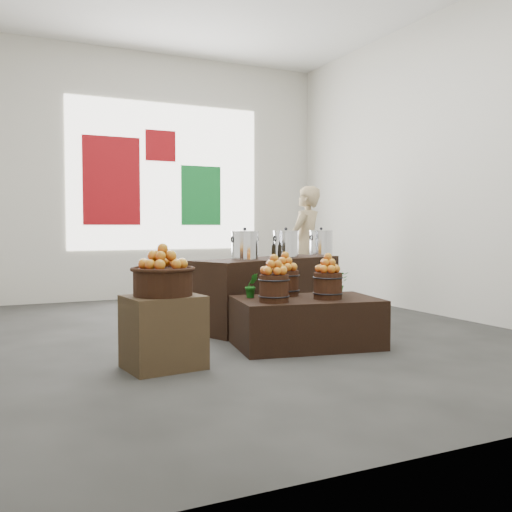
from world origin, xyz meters
name	(u,v)px	position (x,y,z in m)	size (l,w,h in m)	color
ground	(232,334)	(0.00, 0.00, 0.00)	(7.00, 7.00, 0.00)	#3C3C39
back_wall	(148,176)	(0.00, 3.50, 2.00)	(6.00, 0.04, 4.00)	beige
back_opening	(166,177)	(0.30, 3.48, 2.00)	(3.20, 0.02, 2.40)	white
deco_red_left	(112,181)	(-0.60, 3.47, 1.90)	(0.90, 0.04, 1.40)	maroon
deco_green_right	(201,196)	(0.90, 3.47, 1.70)	(0.70, 0.04, 1.00)	#137A2E
deco_red_upper	(160,146)	(0.20, 3.47, 2.50)	(0.50, 0.04, 0.50)	maroon
crate	(163,332)	(-1.11, -1.15, 0.30)	(0.61, 0.50, 0.61)	#4E3A24
wicker_basket	(163,282)	(-1.11, -1.15, 0.72)	(0.49, 0.49, 0.22)	black
apples_in_basket	(163,257)	(-1.11, -1.15, 0.93)	(0.38, 0.38, 0.20)	#A50510
display_table	(306,322)	(0.41, -0.91, 0.24)	(1.38, 0.85, 0.48)	black
apple_bucket_front_left	(274,288)	(-0.01, -1.03, 0.60)	(0.28, 0.28, 0.25)	black
apples_in_bucket_front_left	(274,265)	(-0.01, -1.03, 0.82)	(0.21, 0.21, 0.19)	#A50510
apple_bucket_front_right	(328,286)	(0.57, -1.04, 0.60)	(0.28, 0.28, 0.25)	black
apples_in_bucket_front_right	(328,263)	(0.57, -1.04, 0.82)	(0.21, 0.21, 0.19)	#A50510
apple_bucket_rear	(285,283)	(0.32, -0.63, 0.60)	(0.28, 0.28, 0.25)	black
apples_in_bucket_rear	(285,262)	(0.32, -0.63, 0.82)	(0.21, 0.21, 0.19)	#A50510
herb_garnish_right	(337,284)	(0.80, -0.85, 0.60)	(0.22, 0.19, 0.24)	#135A14
herb_garnish_left	(252,285)	(-0.07, -0.65, 0.60)	(0.13, 0.11, 0.24)	#135A14
counter	(269,292)	(0.59, 0.28, 0.40)	(1.97, 0.63, 0.80)	black
stock_pot_left	(245,246)	(0.22, 0.14, 0.96)	(0.30, 0.30, 0.30)	silver
stock_pot_center	(286,245)	(0.88, 0.40, 0.96)	(0.30, 0.30, 0.30)	silver
stock_pot_right	(321,243)	(1.55, 0.66, 0.96)	(0.30, 0.30, 0.30)	silver
oil_cruets	(281,249)	(0.66, 0.10, 0.92)	(0.14, 0.05, 0.22)	black
shopper	(306,246)	(1.84, 1.56, 0.89)	(0.65, 0.42, 1.77)	tan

